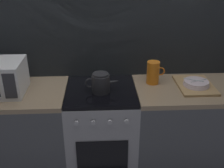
# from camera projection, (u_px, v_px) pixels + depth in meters

# --- Properties ---
(back_wall) EXTENTS (3.60, 0.05, 2.40)m
(back_wall) POSITION_uv_depth(u_px,v_px,m) (100.00, 44.00, 2.49)
(back_wall) COLOR gray
(back_wall) RESTS_ON ground_plane
(counter_left) EXTENTS (1.20, 0.60, 0.90)m
(counter_left) POSITION_uv_depth(u_px,v_px,m) (2.00, 136.00, 2.48)
(counter_left) COLOR #515459
(counter_left) RESTS_ON ground_plane
(stove_unit) EXTENTS (0.60, 0.63, 0.90)m
(stove_unit) POSITION_uv_depth(u_px,v_px,m) (102.00, 134.00, 2.52)
(stove_unit) COLOR #9E9EA3
(stove_unit) RESTS_ON ground_plane
(counter_right) EXTENTS (1.20, 0.60, 0.90)m
(counter_right) POSITION_uv_depth(u_px,v_px,m) (198.00, 131.00, 2.56)
(counter_right) COLOR #515459
(counter_right) RESTS_ON ground_plane
(kettle) EXTENTS (0.28, 0.15, 0.17)m
(kettle) POSITION_uv_depth(u_px,v_px,m) (101.00, 83.00, 2.26)
(kettle) COLOR #262628
(kettle) RESTS_ON stove_unit
(pitcher) EXTENTS (0.16, 0.11, 0.20)m
(pitcher) POSITION_uv_depth(u_px,v_px,m) (153.00, 73.00, 2.41)
(pitcher) COLOR orange
(pitcher) RESTS_ON counter_right
(dish_pile) EXTENTS (0.30, 0.40, 0.07)m
(dish_pile) POSITION_uv_depth(u_px,v_px,m) (195.00, 84.00, 2.37)
(dish_pile) COLOR tan
(dish_pile) RESTS_ON counter_right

